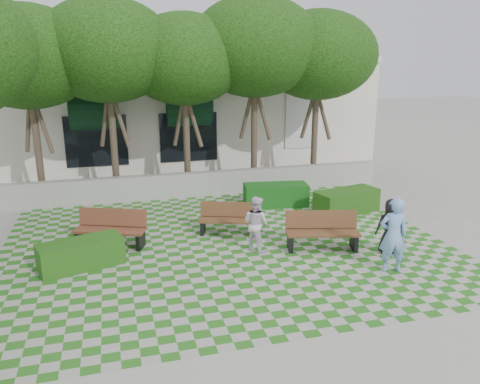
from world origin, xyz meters
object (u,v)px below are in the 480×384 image
object	(u,v)px
hedge_midright	(276,195)
person_blue	(393,235)
hedge_east	(347,201)
hedge_west	(81,254)
person_dark	(390,226)
person_white	(256,223)
bench_mid	(229,219)
bench_east	(322,231)
bench_west	(111,229)

from	to	relation	value
hedge_midright	person_blue	bearing A→B (deg)	-81.21
hedge_east	hedge_west	xyz separation A→B (m)	(-8.42, -2.15, -0.04)
person_dark	person_white	distance (m)	3.55
person_dark	person_white	world-z (taller)	person_white
person_blue	person_white	world-z (taller)	person_blue
bench_mid	hedge_midright	bearing A→B (deg)	64.72
bench_east	person_white	world-z (taller)	person_white
bench_east	bench_mid	distance (m)	2.80
person_blue	hedge_east	bearing A→B (deg)	-90.90
bench_mid	bench_west	distance (m)	3.38
person_white	hedge_east	bearing A→B (deg)	-95.31
person_blue	bench_east	bearing A→B (deg)	-46.30
hedge_midright	person_dark	xyz separation A→B (m)	(1.48, -4.79, 0.36)
hedge_east	person_blue	bearing A→B (deg)	-104.48
hedge_east	person_white	distance (m)	4.52
bench_east	bench_mid	world-z (taller)	bench_east
bench_east	hedge_midright	distance (m)	4.04
bench_mid	hedge_east	distance (m)	4.39
hedge_east	person_dark	distance (m)	3.47
bench_east	bench_mid	size ratio (longest dim) A/B	1.12
bench_west	hedge_west	distance (m)	1.45
bench_east	hedge_east	xyz separation A→B (m)	(2.15, 2.66, -0.11)
bench_east	person_blue	xyz separation A→B (m)	(1.02, -1.75, 0.44)
hedge_east	person_white	size ratio (longest dim) A/B	1.47
bench_mid	person_white	world-z (taller)	person_white
hedge_west	person_blue	bearing A→B (deg)	-17.23
bench_mid	hedge_midright	distance (m)	3.19
hedge_midright	person_white	size ratio (longest dim) A/B	1.47
hedge_midright	hedge_east	bearing A→B (deg)	-34.13
hedge_west	bench_west	bearing A→B (deg)	59.18
hedge_west	bench_mid	bearing A→B (deg)	17.38
hedge_midright	bench_west	bearing A→B (deg)	-157.90
bench_east	person_white	size ratio (longest dim) A/B	1.36
hedge_east	person_white	bearing A→B (deg)	-150.07
person_blue	hedge_west	bearing A→B (deg)	-3.64
hedge_midright	person_white	bearing A→B (deg)	-117.33
person_white	bench_mid	bearing A→B (deg)	-19.51
bench_east	person_dark	bearing A→B (deg)	-11.07
bench_east	person_dark	xyz separation A→B (m)	(1.60, -0.75, 0.25)
hedge_midright	hedge_west	xyz separation A→B (m)	(-6.38, -3.53, -0.04)
bench_east	hedge_west	distance (m)	6.28
bench_east	person_blue	bearing A→B (deg)	-45.78
bench_east	hedge_midright	size ratio (longest dim) A/B	0.93
bench_mid	person_blue	distance (m)	4.77
hedge_west	hedge_midright	bearing A→B (deg)	28.95
bench_west	hedge_west	bearing A→B (deg)	-98.83
hedge_midright	person_blue	world-z (taller)	person_blue
hedge_midright	bench_mid	bearing A→B (deg)	-135.30
hedge_west	person_white	distance (m)	4.53
bench_mid	hedge_west	size ratio (longest dim) A/B	0.92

